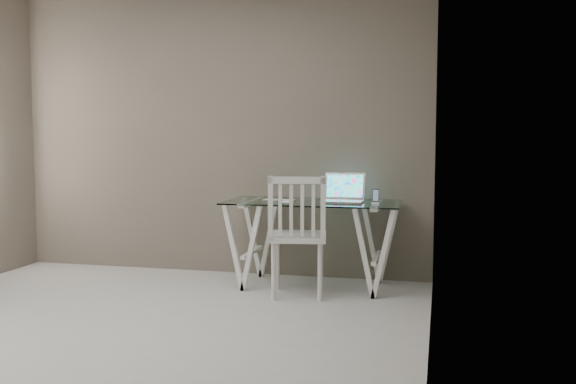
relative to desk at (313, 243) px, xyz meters
name	(u,v)px	position (x,y,z in m)	size (l,w,h in m)	color
room	(85,69)	(-1.05, -1.83, 1.33)	(4.50, 4.52, 2.71)	#B7B5AF
desk	(313,243)	(0.00, 0.00, 0.00)	(1.50, 0.70, 0.75)	silver
chair	(298,231)	(-0.05, -0.39, 0.17)	(0.52, 0.52, 1.00)	silver
laptop	(343,195)	(0.26, 0.04, 0.42)	(0.35, 0.30, 0.24)	#BCBCC1
keyboard	(279,200)	(-0.30, -0.01, 0.37)	(0.29, 0.12, 0.01)	silver
mouse	(288,202)	(-0.16, -0.25, 0.38)	(0.10, 0.06, 0.03)	white
phone_dock	(376,200)	(0.54, -0.05, 0.40)	(0.07, 0.07, 0.12)	white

